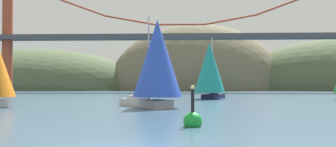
% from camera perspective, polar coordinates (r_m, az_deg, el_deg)
% --- Properties ---
extents(headland_center, '(64.25, 44.00, 47.81)m').
position_cam_1_polar(headland_center, '(151.26, 3.90, -2.27)').
color(headland_center, '#6B664C').
rests_on(headland_center, ground_plane).
extents(headland_left, '(84.24, 44.00, 30.12)m').
position_cam_1_polar(headland_left, '(161.65, -17.90, -2.14)').
color(headland_left, '#4C5B3D').
rests_on(headland_left, ground_plane).
extents(suspension_bridge, '(130.35, 6.00, 33.15)m').
position_cam_1_polar(suspension_bridge, '(111.99, 1.71, 5.38)').
color(suspension_bridge, '#A34228').
rests_on(suspension_bridge, ground_plane).
extents(sailboat_teal_sail, '(6.14, 8.96, 9.85)m').
position_cam_1_polar(sailboat_teal_sail, '(65.73, 5.72, 0.57)').
color(sailboat_teal_sail, '#191E4C').
rests_on(sailboat_teal_sail, ground_plane).
extents(sailboat_blue_spinnaker, '(8.03, 9.34, 9.55)m').
position_cam_1_polar(sailboat_blue_spinnaker, '(41.88, -1.62, 1.61)').
color(sailboat_blue_spinnaker, '#B7B2A8').
rests_on(sailboat_blue_spinnaker, ground_plane).
extents(channel_buoy, '(1.10, 1.10, 2.64)m').
position_cam_1_polar(channel_buoy, '(24.27, 3.38, -6.39)').
color(channel_buoy, green).
rests_on(channel_buoy, ground_plane).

